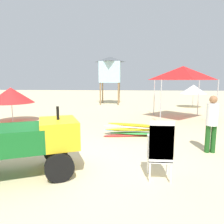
% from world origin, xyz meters
% --- Properties ---
extents(ground, '(80.00, 80.00, 0.00)m').
position_xyz_m(ground, '(0.00, 0.00, 0.00)').
color(ground, beige).
extents(utility_cart, '(2.81, 2.14, 1.50)m').
position_xyz_m(utility_cart, '(-1.06, -0.80, 0.78)').
color(utility_cart, '#146023').
rests_on(utility_cart, ground).
extents(stacked_plastic_chairs, '(0.48, 0.48, 1.29)m').
position_xyz_m(stacked_plastic_chairs, '(1.91, -0.79, 0.74)').
color(stacked_plastic_chairs, white).
rests_on(stacked_plastic_chairs, ground).
extents(surfboard_pile, '(2.55, 0.82, 0.48)m').
position_xyz_m(surfboard_pile, '(1.49, 2.63, 0.24)').
color(surfboard_pile, red).
rests_on(surfboard_pile, ground).
extents(lifeguard_near_left, '(0.32, 0.32, 1.66)m').
position_xyz_m(lifeguard_near_left, '(3.63, 1.04, 0.95)').
color(lifeguard_near_left, '#194C19').
rests_on(lifeguard_near_left, ground).
extents(popup_canopy, '(2.65, 2.65, 2.84)m').
position_xyz_m(popup_canopy, '(4.10, 6.33, 2.47)').
color(popup_canopy, '#B2B2B7').
rests_on(popup_canopy, ground).
extents(lifeguard_tower, '(1.98, 1.98, 4.16)m').
position_xyz_m(lifeguard_tower, '(-0.40, 13.42, 3.05)').
color(lifeguard_tower, olive).
rests_on(lifeguard_tower, ground).
extents(beach_umbrella_left, '(2.19, 2.19, 1.75)m').
position_xyz_m(beach_umbrella_left, '(-4.54, 4.77, 1.36)').
color(beach_umbrella_left, beige).
rests_on(beach_umbrella_left, ground).
extents(beach_umbrella_mid, '(1.97, 1.97, 1.76)m').
position_xyz_m(beach_umbrella_mid, '(6.25, 11.45, 1.42)').
color(beach_umbrella_mid, beige).
rests_on(beach_umbrella_mid, ground).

